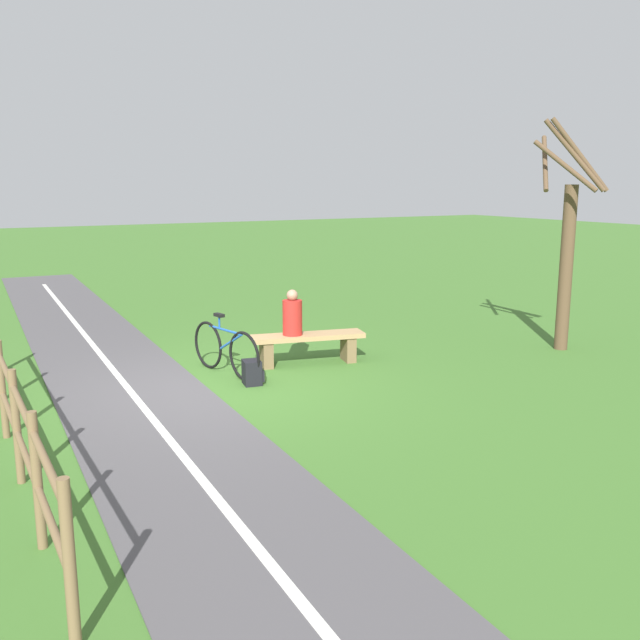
# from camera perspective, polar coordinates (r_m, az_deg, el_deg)

# --- Properties ---
(ground_plane) EXTENTS (80.00, 80.00, 0.00)m
(ground_plane) POSITION_cam_1_polar(r_m,az_deg,el_deg) (10.07, -8.83, -5.58)
(ground_plane) COLOR #3D6B28
(paved_path) EXTENTS (3.07, 36.04, 0.02)m
(paved_path) POSITION_cam_1_polar(r_m,az_deg,el_deg) (6.18, -6.73, -16.72)
(paved_path) COLOR #4C494C
(paved_path) RESTS_ON ground_plane
(path_centre_line) EXTENTS (1.01, 31.99, 0.00)m
(path_centre_line) POSITION_cam_1_polar(r_m,az_deg,el_deg) (6.18, -6.73, -16.63)
(path_centre_line) COLOR silver
(path_centre_line) RESTS_ON paved_path
(bench) EXTENTS (1.90, 0.83, 0.50)m
(bench) POSITION_cam_1_polar(r_m,az_deg,el_deg) (11.16, -1.01, -1.92)
(bench) COLOR #A88456
(bench) RESTS_ON ground_plane
(person_seated) EXTENTS (0.38, 0.38, 0.74)m
(person_seated) POSITION_cam_1_polar(r_m,az_deg,el_deg) (11.00, -2.31, 0.38)
(person_seated) COLOR #B2231E
(person_seated) RESTS_ON bench
(bicycle) EXTENTS (0.43, 1.71, 0.94)m
(bicycle) POSITION_cam_1_polar(r_m,az_deg,el_deg) (10.62, -7.87, -2.43)
(bicycle) COLOR black
(bicycle) RESTS_ON ground_plane
(backpack) EXTENTS (0.33, 0.33, 0.36)m
(backpack) POSITION_cam_1_polar(r_m,az_deg,el_deg) (10.11, -5.65, -4.37)
(backpack) COLOR black
(backpack) RESTS_ON ground_plane
(fence_roadside) EXTENTS (0.18, 7.13, 1.16)m
(fence_roadside) POSITION_cam_1_polar(r_m,az_deg,el_deg) (7.99, -24.52, -5.96)
(fence_roadside) COLOR brown
(fence_roadside) RESTS_ON ground_plane
(tree_by_path) EXTENTS (0.87, 1.43, 3.96)m
(tree_by_path) POSITION_cam_1_polar(r_m,az_deg,el_deg) (12.60, 19.79, 5.61)
(tree_by_path) COLOR brown
(tree_by_path) RESTS_ON ground_plane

